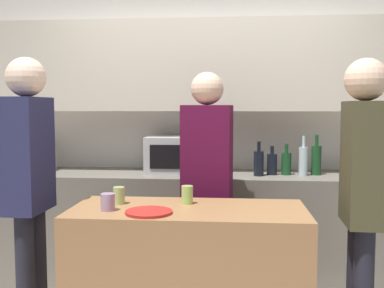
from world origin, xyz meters
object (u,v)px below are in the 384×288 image
object	(u,v)px
cup_1	(119,195)
person_right	(207,172)
bottle_4	(316,160)
person_center	(29,177)
bottle_1	(272,164)
bottle_0	(259,163)
microwave	(178,154)
toaster	(38,160)
plate_on_island	(149,212)
bottle_2	(286,163)
person_left	(363,188)
cup_2	(187,195)
bottle_3	(303,160)
cup_0	(108,202)

from	to	relation	value
cup_1	person_right	world-z (taller)	person_right
bottle_4	person_center	bearing A→B (deg)	-149.67
bottle_1	bottle_0	bearing A→B (deg)	-147.39
microwave	person_right	distance (m)	0.68
toaster	plate_on_island	distance (m)	1.80
person_right	bottle_4	bearing A→B (deg)	-138.50
cup_1	bottle_2	bearing A→B (deg)	43.03
person_center	person_right	world-z (taller)	person_center
person_left	bottle_1	bearing A→B (deg)	21.59
cup_2	bottle_1	bearing A→B (deg)	59.19
cup_1	bottle_3	bearing A→B (deg)	38.90
bottle_3	person_right	distance (m)	0.90
bottle_0	cup_1	distance (m)	1.31
cup_2	bottle_4	bearing A→B (deg)	46.98
toaster	person_center	bearing A→B (deg)	-68.54
microwave	bottle_4	xyz separation A→B (m)	(1.13, -0.05, -0.03)
bottle_4	toaster	bearing A→B (deg)	178.78
cup_2	bottle_3	bearing A→B (deg)	49.03
person_left	bottle_2	bearing A→B (deg)	16.29
toaster	bottle_3	xyz separation A→B (m)	(2.23, -0.10, 0.03)
microwave	cup_2	bearing A→B (deg)	-80.40
toaster	bottle_3	world-z (taller)	bottle_3
cup_2	person_center	world-z (taller)	person_center
bottle_4	person_center	xyz separation A→B (m)	(-1.89, -1.10, 0.01)
toaster	plate_on_island	bearing A→B (deg)	-47.64
microwave	bottle_0	bearing A→B (deg)	-12.08
bottle_3	cup_1	xyz separation A→B (m)	(-1.24, -1.00, -0.10)
bottle_0	person_center	distance (m)	1.75
plate_on_island	cup_2	world-z (taller)	cup_2
toaster	bottle_1	world-z (taller)	bottle_1
cup_1	person_center	world-z (taller)	person_center
cup_1	person_right	bearing A→B (deg)	44.21
bottle_2	cup_1	xyz separation A→B (m)	(-1.11, -1.04, -0.08)
bottle_0	cup_2	world-z (taller)	bottle_0
bottle_0	toaster	bearing A→B (deg)	175.64
bottle_4	person_left	distance (m)	1.18
bottle_1	bottle_2	bearing A→B (deg)	3.31
bottle_4	person_left	world-z (taller)	person_left
toaster	person_center	distance (m)	1.24
bottle_3	person_left	xyz separation A→B (m)	(0.14, -1.13, -0.01)
microwave	cup_2	size ratio (longest dim) A/B	4.76
bottle_2	cup_1	size ratio (longest dim) A/B	2.42
bottle_2	cup_2	world-z (taller)	bottle_2
person_center	bottle_0	bearing A→B (deg)	126.72
microwave	bottle_1	size ratio (longest dim) A/B	2.22
bottle_4	person_right	world-z (taller)	person_right
bottle_0	person_center	bearing A→B (deg)	-144.58
plate_on_island	cup_0	size ratio (longest dim) A/B	2.67
bottle_0	cup_2	xyz separation A→B (m)	(-0.48, -0.92, -0.08)
bottle_0	bottle_2	xyz separation A→B (m)	(0.22, 0.08, -0.01)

